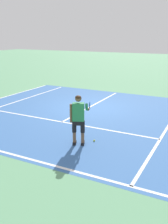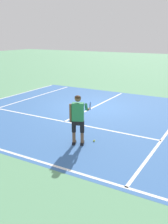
# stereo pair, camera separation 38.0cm
# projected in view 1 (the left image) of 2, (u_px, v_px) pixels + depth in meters

# --- Properties ---
(ground_plane) EXTENTS (80.00, 80.00, 0.00)m
(ground_plane) POSITION_uv_depth(u_px,v_px,m) (89.00, 107.00, 13.23)
(ground_plane) COLOR #609E70
(court_inner_surface) EXTENTS (10.98, 10.16, 0.00)m
(court_inner_surface) POSITION_uv_depth(u_px,v_px,m) (79.00, 113.00, 12.33)
(court_inner_surface) COLOR #3866A8
(court_inner_surface) RESTS_ON ground
(line_baseline) EXTENTS (10.98, 0.10, 0.01)m
(line_baseline) POSITION_uv_depth(u_px,v_px,m) (5.00, 152.00, 8.18)
(line_baseline) COLOR white
(line_baseline) RESTS_ON ground
(line_service) EXTENTS (8.23, 0.10, 0.01)m
(line_service) POSITION_uv_depth(u_px,v_px,m) (62.00, 122.00, 11.03)
(line_service) COLOR white
(line_service) RESTS_ON ground
(line_centre_service) EXTENTS (0.10, 6.40, 0.01)m
(line_centre_service) POSITION_uv_depth(u_px,v_px,m) (94.00, 105.00, 13.75)
(line_centre_service) COLOR white
(line_centre_service) RESTS_ON ground
(line_singles_left) EXTENTS (0.10, 9.76, 0.01)m
(line_singles_left) POSITION_uv_depth(u_px,v_px,m) (13.00, 103.00, 14.15)
(line_singles_left) COLOR white
(line_singles_left) RESTS_ON ground
(line_singles_right) EXTENTS (0.10, 9.76, 0.01)m
(line_singles_right) POSITION_uv_depth(u_px,v_px,m) (168.00, 126.00, 10.50)
(line_singles_right) COLOR white
(line_singles_right) RESTS_ON ground
(tennis_player) EXTENTS (0.57, 1.23, 1.71)m
(tennis_player) POSITION_uv_depth(u_px,v_px,m) (79.00, 117.00, 8.52)
(tennis_player) COLOR black
(tennis_player) RESTS_ON ground
(tennis_ball_near_feet) EXTENTS (0.07, 0.07, 0.07)m
(tennis_ball_near_feet) POSITION_uv_depth(u_px,v_px,m) (94.00, 141.00, 9.03)
(tennis_ball_near_feet) COLOR #CCE02D
(tennis_ball_near_feet) RESTS_ON ground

